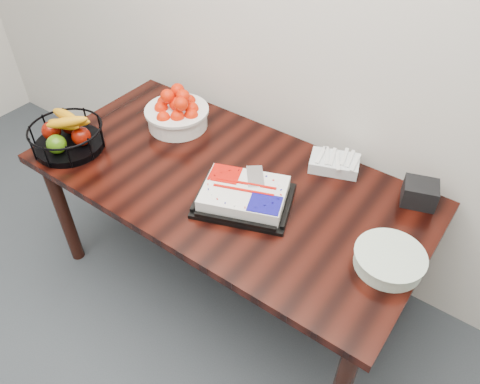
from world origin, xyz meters
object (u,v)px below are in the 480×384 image
Objects in this scene: fruit_basket at (67,135)px; napkin_box at (420,193)px; tangerine_bowl at (177,111)px; plate_stack at (389,260)px; table at (226,192)px; cake_tray at (244,196)px.

napkin_box is at bearing 22.34° from fruit_basket.
tangerine_bowl is 1.23× the size of plate_stack.
fruit_basket is 1.54m from plate_stack.
table is at bearing -22.41° from tangerine_bowl.
table is at bearing -154.90° from napkin_box.
table is 0.52m from tangerine_bowl.
table is 5.60× the size of tangerine_bowl.
tangerine_bowl is 0.93× the size of fruit_basket.
tangerine_bowl reaches higher than fruit_basket.
cake_tray is 0.73m from napkin_box.
tangerine_bowl is at bearing -172.14° from napkin_box.
cake_tray is (0.16, -0.08, 0.12)m from table.
tangerine_bowl is at bearing 56.54° from fruit_basket.
napkin_box is at bearing 36.13° from cake_tray.
cake_tray is 1.38× the size of fruit_basket.
napkin_box is at bearing 95.03° from plate_stack.
table is at bearing 152.93° from cake_tray.
fruit_basket is (-0.74, -0.26, 0.16)m from table.
cake_tray is 0.63m from plate_stack.
tangerine_bowl is (-0.61, 0.27, 0.05)m from cake_tray.
fruit_basket is 1.61m from napkin_box.
tangerine_bowl reaches higher than plate_stack.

